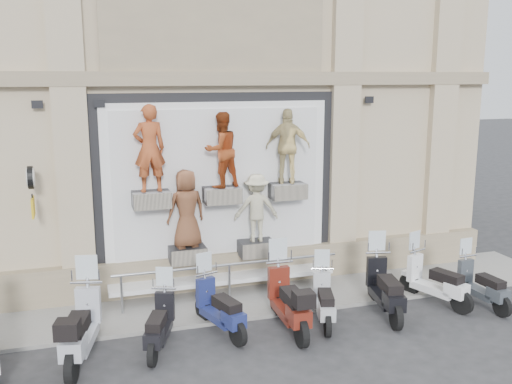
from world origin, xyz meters
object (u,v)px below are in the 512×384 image
Objects in this scene: guard_rail at (230,284)px; clock_sign_bracket at (31,185)px; scooter_f at (289,289)px; scooter_i at (436,271)px; scooter_j at (482,276)px; scooter_h at (385,277)px; scooter_g at (325,291)px; scooter_e at (219,297)px; scooter_c at (80,315)px; scooter_d at (159,314)px.

guard_rail is 4.96× the size of clock_sign_bracket.
scooter_i is at bearing 5.95° from scooter_f.
scooter_j is (0.88, -0.40, -0.07)m from scooter_i.
scooter_j is at bearing -13.77° from clock_sign_bracket.
scooter_h is 1.19× the size of scooter_j.
scooter_e is at bearing -167.39° from scooter_g.
scooter_i is at bearing -12.56° from clock_sign_bracket.
scooter_f is 1.22× the size of scooter_j.
scooter_e is 1.35m from scooter_f.
scooter_g is at bearing -20.01° from clock_sign_bracket.
scooter_c is 1.13× the size of scooter_i.
clock_sign_bracket is at bearing 154.99° from scooter_d.
scooter_h is (4.70, 0.14, 0.13)m from scooter_d.
scooter_g is 0.91× the size of scooter_i.
scooter_h is at bearing 21.52° from scooter_d.
clock_sign_bracket reaches higher than scooter_e.
clock_sign_bracket reaches higher than scooter_c.
scooter_f is (3.88, 0.07, -0.01)m from scooter_c.
scooter_c reaches higher than scooter_g.
scooter_e is (-0.55, -1.34, 0.27)m from guard_rail.
scooter_h is (3.49, -0.19, 0.08)m from scooter_e.
scooter_f is at bearing -24.04° from clock_sign_bracket.
scooter_d is at bearing 163.75° from scooter_i.
scooter_c is at bearing 175.63° from scooter_j.
scooter_f is at bearing 165.00° from scooter_i.
scooter_g is at bearing -168.10° from scooter_h.
scooter_d is 2.52m from scooter_f.
scooter_c reaches higher than scooter_j.
scooter_f is 4.41m from scooter_j.
guard_rail is 2.98× the size of scooter_j.
clock_sign_bracket reaches higher than scooter_i.
clock_sign_bracket is 0.56× the size of scooter_e.
scooter_d is 0.82× the size of scooter_f.
scooter_f is (0.76, -1.61, 0.38)m from guard_rail.
scooter_f is at bearing -156.16° from scooter_g.
scooter_g is 2.72m from scooter_i.
clock_sign_bracket is at bearing 157.74° from scooter_f.
clock_sign_bracket is at bearing 135.05° from scooter_e.
scooter_c is 1.24× the size of scooter_d.
scooter_h reaches higher than scooter_g.
scooter_c is 1.37m from scooter_d.
guard_rail is 1.82m from scooter_f.
scooter_j is at bearing 12.69° from scooter_c.
guard_rail is 2.43m from scooter_d.
scooter_c is 7.40m from scooter_i.
scooter_f is at bearing -64.73° from guard_rail.
scooter_f is 3.53m from scooter_i.
scooter_e is 1.07× the size of scooter_g.
scooter_d is 1.00× the size of scooter_j.
scooter_i is at bearing 151.87° from scooter_j.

